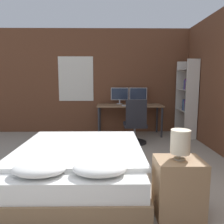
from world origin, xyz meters
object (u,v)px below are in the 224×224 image
at_px(bed, 80,165).
at_px(monitor_right, 138,95).
at_px(keyboard, 130,105).
at_px(bedside_lamp, 180,142).
at_px(bookshelf, 188,96).
at_px(office_chair, 135,126).
at_px(computer_mouse, 143,105).
at_px(monitor_left, 120,95).
at_px(nightstand, 178,187).
at_px(desk, 130,108).

distance_m(bed, monitor_right, 3.16).
bearing_deg(keyboard, bedside_lamp, -86.49).
relative_size(bedside_lamp, bookshelf, 0.16).
bearing_deg(office_chair, monitor_right, 79.48).
relative_size(monitor_right, computer_mouse, 6.49).
distance_m(monitor_left, bookshelf, 1.68).
distance_m(nightstand, office_chair, 2.56).
distance_m(nightstand, bedside_lamp, 0.48).
xyz_separation_m(monitor_left, keyboard, (0.24, -0.44, -0.23)).
height_order(office_chair, bookshelf, bookshelf).
relative_size(keyboard, computer_mouse, 5.82).
distance_m(desk, computer_mouse, 0.38).
bearing_deg(monitor_right, bedside_lamp, -90.78).
relative_size(keyboard, office_chair, 0.42).
height_order(bed, bedside_lamp, bedside_lamp).
relative_size(bedside_lamp, monitor_right, 0.67).
distance_m(monitor_left, monitor_right, 0.48).
bearing_deg(nightstand, bed, 146.55).
bearing_deg(keyboard, bookshelf, 1.16).
height_order(monitor_right, computer_mouse, monitor_right).
bearing_deg(bed, keyboard, 69.23).
xyz_separation_m(desk, monitor_right, (0.24, 0.22, 0.33)).
height_order(bedside_lamp, monitor_right, monitor_right).
height_order(desk, computer_mouse, computer_mouse).
xyz_separation_m(monitor_left, bookshelf, (1.63, -0.41, -0.00)).
xyz_separation_m(bed, monitor_right, (1.15, 2.84, 0.77)).
distance_m(keyboard, computer_mouse, 0.29).
height_order(nightstand, desk, desk).
height_order(monitor_left, keyboard, monitor_left).
xyz_separation_m(bed, bookshelf, (2.30, 2.44, 0.77)).
bearing_deg(monitor_left, nightstand, -83.08).
bearing_deg(keyboard, monitor_left, 118.98).
bearing_deg(bed, nightstand, -33.45).
xyz_separation_m(bed, keyboard, (0.91, 2.41, 0.54)).
xyz_separation_m(computer_mouse, bookshelf, (1.09, 0.03, 0.22)).
bearing_deg(bedside_lamp, monitor_right, 89.22).
height_order(nightstand, office_chair, office_chair).
height_order(nightstand, monitor_left, monitor_left).
xyz_separation_m(bedside_lamp, desk, (-0.19, 3.35, -0.09)).
distance_m(bedside_lamp, monitor_right, 3.58).
distance_m(bedside_lamp, computer_mouse, 3.14).
bearing_deg(monitor_right, monitor_left, 180.00).
xyz_separation_m(bed, bedside_lamp, (1.11, -0.73, 0.53)).
bearing_deg(desk, computer_mouse, -36.30).
xyz_separation_m(bed, computer_mouse, (1.21, 2.41, 0.54)).
bearing_deg(monitor_left, desk, -42.30).
bearing_deg(bedside_lamp, monitor_left, 96.92).
relative_size(monitor_right, keyboard, 1.11).
distance_m(office_chair, bookshelf, 1.60).
bearing_deg(monitor_right, bookshelf, -19.60).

